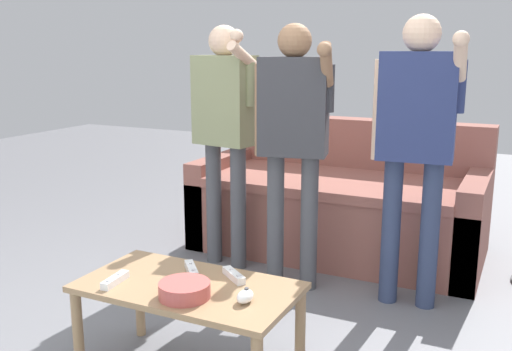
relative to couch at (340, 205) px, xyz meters
name	(u,v)px	position (x,y,z in m)	size (l,w,h in m)	color
ground_plane	(198,350)	(-0.15, -1.61, -0.31)	(12.00, 12.00, 0.00)	slate
couch	(340,205)	(0.00, 0.00, 0.00)	(1.87, 0.93, 0.86)	brown
coffee_table	(188,298)	(-0.06, -1.81, 0.05)	(0.88, 0.48, 0.41)	#997551
snack_bowl	(184,290)	(-0.01, -1.92, 0.14)	(0.20, 0.20, 0.06)	#B24C47
game_remote_nunchuk	(245,296)	(0.22, -1.86, 0.13)	(0.06, 0.09, 0.05)	white
player_left	(225,118)	(-0.55, -0.61, 0.63)	(0.44, 0.34, 1.48)	#47474C
player_center	(293,127)	(-0.04, -0.76, 0.62)	(0.47, 0.33, 1.48)	#47474C
player_right	(416,129)	(0.60, -0.70, 0.65)	(0.46, 0.33, 1.51)	#2D3856
game_remote_wand_near	(234,275)	(0.07, -1.68, 0.12)	(0.15, 0.12, 0.03)	white
game_remote_wand_far	(191,269)	(-0.12, -1.70, 0.12)	(0.13, 0.15, 0.03)	white
game_remote_wand_spare	(115,280)	(-0.34, -1.93, 0.12)	(0.05, 0.16, 0.03)	white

